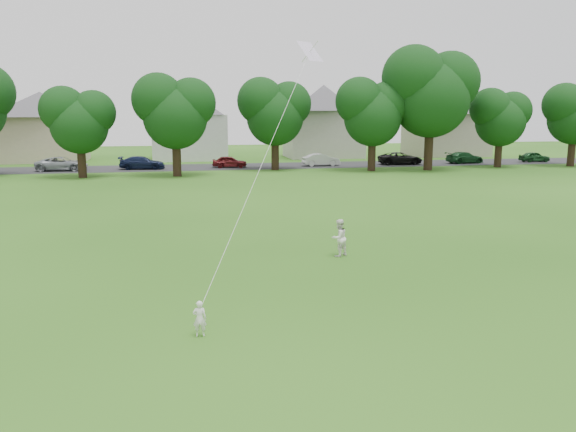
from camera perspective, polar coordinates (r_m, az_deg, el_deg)
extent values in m
plane|color=#225012|center=(15.62, -5.67, -9.91)|extent=(160.00, 160.00, 0.00)
cube|color=#2D2D30|center=(56.86, -9.68, 4.90)|extent=(90.00, 7.00, 0.01)
imported|color=white|center=(14.13, -8.96, -10.25)|extent=(0.35, 0.25, 0.92)
imported|color=white|center=(21.46, 5.20, -2.22)|extent=(0.88, 0.82, 1.44)
plane|color=silver|center=(20.96, 2.24, 16.38)|extent=(1.17, 1.09, 0.73)
cylinder|color=white|center=(17.00, -2.34, 6.06)|extent=(0.01, 0.01, 10.83)
cylinder|color=black|center=(50.19, -20.22, 5.35)|extent=(0.69, 0.69, 2.93)
cylinder|color=black|center=(49.13, -11.24, 5.95)|extent=(0.73, 0.73, 3.37)
cylinder|color=black|center=(53.47, -1.32, 6.49)|extent=(0.73, 0.73, 3.35)
cylinder|color=black|center=(53.26, 8.51, 6.36)|extent=(0.73, 0.73, 3.34)
cylinder|color=black|center=(54.98, 14.10, 6.88)|extent=(0.82, 0.82, 4.47)
cylinder|color=black|center=(60.02, 20.58, 6.11)|extent=(0.70, 0.70, 3.02)
cylinder|color=black|center=(64.00, 26.85, 5.98)|extent=(0.72, 0.72, 3.22)
imported|color=gray|center=(56.83, -21.99, 4.94)|extent=(4.73, 2.33, 1.29)
imported|color=#111937|center=(55.90, -14.60, 5.26)|extent=(4.40, 2.08, 1.24)
imported|color=#581114|center=(56.01, -5.95, 5.51)|extent=(3.54, 1.73, 1.16)
imported|color=#B3B3B3|center=(57.58, 3.37, 5.72)|extent=(3.81, 1.42, 1.24)
imported|color=black|center=(60.28, 11.35, 5.77)|extent=(4.69, 2.35, 1.28)
imported|color=#16431F|center=(63.42, 17.52, 5.68)|extent=(4.34, 2.22, 1.21)
imported|color=#16421B|center=(67.77, 23.75, 5.53)|extent=(3.31, 1.39, 1.12)
cube|color=#C4AF93|center=(68.26, -23.62, 7.15)|extent=(8.91, 6.48, 4.91)
pyramid|color=#514E54|center=(68.23, -23.95, 11.47)|extent=(12.86, 12.86, 2.70)
cube|color=silver|center=(66.66, -9.97, 7.90)|extent=(8.26, 7.40, 5.12)
pyramid|color=#514E54|center=(66.65, -10.12, 12.52)|extent=(11.91, 11.91, 2.82)
cube|color=#B7B0A4|center=(68.85, 3.60, 8.30)|extent=(8.84, 6.37, 5.57)
pyramid|color=#514E54|center=(68.87, 3.66, 13.17)|extent=(12.75, 12.75, 3.06)
cube|color=#A29B86|center=(74.50, 15.71, 7.96)|extent=(9.06, 7.19, 5.19)
pyramid|color=#514E54|center=(74.49, 15.93, 12.15)|extent=(13.07, 13.07, 2.86)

